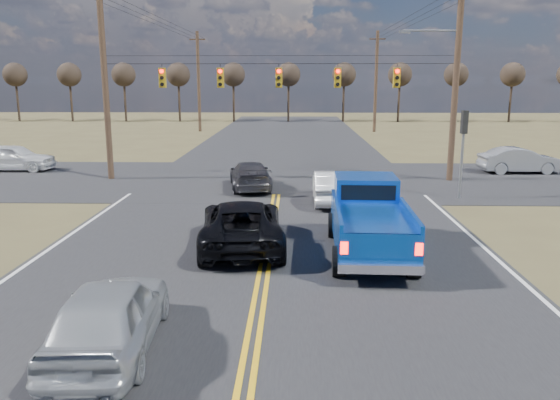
{
  "coord_description": "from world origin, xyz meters",
  "views": [
    {
      "loc": [
        0.83,
        -10.56,
        5.16
      ],
      "look_at": [
        0.38,
        6.12,
        1.5
      ],
      "focal_mm": 35.0,
      "sensor_mm": 36.0,
      "label": 1
    }
  ],
  "objects_px": {
    "black_suv": "(242,224)",
    "pickup_truck": "(369,220)",
    "cross_car_west": "(14,157)",
    "cross_car_east_near": "(520,160)",
    "dgrey_car_queue": "(250,175)",
    "silver_suv": "(110,315)",
    "white_car_queue": "(331,187)"
  },
  "relations": [
    {
      "from": "silver_suv",
      "to": "dgrey_car_queue",
      "type": "height_order",
      "value": "silver_suv"
    },
    {
      "from": "dgrey_car_queue",
      "to": "cross_car_east_near",
      "type": "bearing_deg",
      "value": -170.23
    },
    {
      "from": "silver_suv",
      "to": "cross_car_west",
      "type": "xyz_separation_m",
      "value": [
        -12.81,
        21.38,
        0.04
      ]
    },
    {
      "from": "cross_car_east_near",
      "to": "white_car_queue",
      "type": "bearing_deg",
      "value": 123.04
    },
    {
      "from": "black_suv",
      "to": "dgrey_car_queue",
      "type": "height_order",
      "value": "black_suv"
    },
    {
      "from": "white_car_queue",
      "to": "cross_car_east_near",
      "type": "relative_size",
      "value": 0.96
    },
    {
      "from": "black_suv",
      "to": "pickup_truck",
      "type": "bearing_deg",
      "value": 166.71
    },
    {
      "from": "dgrey_car_queue",
      "to": "cross_car_west",
      "type": "relative_size",
      "value": 1.0
    },
    {
      "from": "black_suv",
      "to": "dgrey_car_queue",
      "type": "bearing_deg",
      "value": -92.49
    },
    {
      "from": "pickup_truck",
      "to": "cross_car_west",
      "type": "relative_size",
      "value": 1.27
    },
    {
      "from": "pickup_truck",
      "to": "black_suv",
      "type": "distance_m",
      "value": 3.96
    },
    {
      "from": "white_car_queue",
      "to": "dgrey_car_queue",
      "type": "relative_size",
      "value": 0.92
    },
    {
      "from": "white_car_queue",
      "to": "cross_car_west",
      "type": "xyz_separation_m",
      "value": [
        -17.94,
        8.02,
        0.08
      ]
    },
    {
      "from": "dgrey_car_queue",
      "to": "black_suv",
      "type": "bearing_deg",
      "value": 84.25
    },
    {
      "from": "white_car_queue",
      "to": "cross_car_east_near",
      "type": "bearing_deg",
      "value": -144.41
    },
    {
      "from": "pickup_truck",
      "to": "dgrey_car_queue",
      "type": "relative_size",
      "value": 1.27
    },
    {
      "from": "pickup_truck",
      "to": "black_suv",
      "type": "height_order",
      "value": "pickup_truck"
    },
    {
      "from": "black_suv",
      "to": "cross_car_west",
      "type": "height_order",
      "value": "cross_car_west"
    },
    {
      "from": "cross_car_west",
      "to": "cross_car_east_near",
      "type": "bearing_deg",
      "value": -90.02
    },
    {
      "from": "black_suv",
      "to": "cross_car_east_near",
      "type": "xyz_separation_m",
      "value": [
        14.44,
        14.52,
        -0.02
      ]
    },
    {
      "from": "black_suv",
      "to": "cross_car_west",
      "type": "bearing_deg",
      "value": -50.13
    },
    {
      "from": "pickup_truck",
      "to": "cross_car_east_near",
      "type": "xyz_separation_m",
      "value": [
        10.53,
        15.05,
        -0.32
      ]
    },
    {
      "from": "silver_suv",
      "to": "black_suv",
      "type": "distance_m",
      "value": 7.11
    },
    {
      "from": "cross_car_west",
      "to": "cross_car_east_near",
      "type": "distance_m",
      "value": 29.15
    },
    {
      "from": "dgrey_car_queue",
      "to": "cross_car_east_near",
      "type": "height_order",
      "value": "cross_car_east_near"
    },
    {
      "from": "dgrey_car_queue",
      "to": "cross_car_east_near",
      "type": "distance_m",
      "value": 15.75
    },
    {
      "from": "silver_suv",
      "to": "white_car_queue",
      "type": "distance_m",
      "value": 14.31
    },
    {
      "from": "pickup_truck",
      "to": "cross_car_east_near",
      "type": "height_order",
      "value": "pickup_truck"
    },
    {
      "from": "cross_car_west",
      "to": "silver_suv",
      "type": "bearing_deg",
      "value": -149.08
    },
    {
      "from": "pickup_truck",
      "to": "dgrey_car_queue",
      "type": "distance_m",
      "value": 10.98
    },
    {
      "from": "black_suv",
      "to": "dgrey_car_queue",
      "type": "xyz_separation_m",
      "value": [
        -0.5,
        9.51,
        -0.08
      ]
    },
    {
      "from": "white_car_queue",
      "to": "dgrey_car_queue",
      "type": "xyz_separation_m",
      "value": [
        -3.73,
        3.01,
        -0.03
      ]
    }
  ]
}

